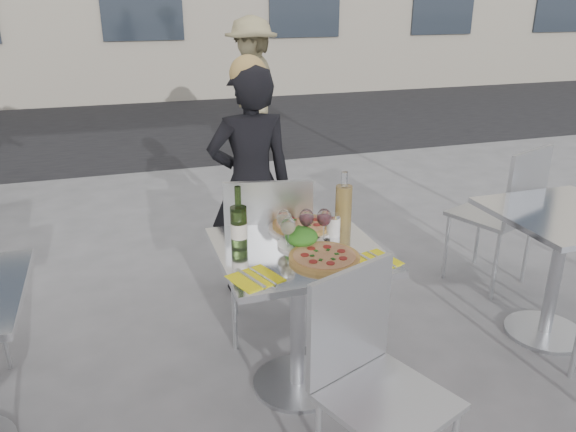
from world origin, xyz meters
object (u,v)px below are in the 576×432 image
object	(u,v)px
pizza_far	(302,226)
sugar_shaker	(333,225)
wineglass_red_b	(324,219)
pedestrian_b	(253,89)
wine_bottle	(239,225)
woman_diner	(251,184)
chair_near	(370,369)
wineglass_white_b	(284,220)
salad_plate	(301,238)
napkin_left	(255,278)
wineglass_white_a	(288,227)
side_chair_rfar	(507,206)
chair_far	(268,246)
side_table_right	(560,248)
napkin_right	(375,261)
main_table	(298,289)
carafe	(344,206)
wineglass_red_a	(306,219)
pizza_near	(324,257)

from	to	relation	value
pizza_far	sugar_shaker	xyz separation A→B (m)	(0.12, -0.12, 0.04)
wineglass_red_b	pedestrian_b	bearing A→B (deg)	80.04
wine_bottle	woman_diner	bearing A→B (deg)	72.96
chair_near	wineglass_white_b	bearing A→B (deg)	76.16
salad_plate	napkin_left	distance (m)	0.38
sugar_shaker	wineglass_red_b	world-z (taller)	wineglass_red_b
wine_bottle	wineglass_red_b	distance (m)	0.39
wineglass_white_a	side_chair_rfar	bearing A→B (deg)	19.48
chair_far	pedestrian_b	size ratio (longest dim) A/B	0.60
side_table_right	wineglass_red_b	size ratio (longest dim) A/B	4.76
chair_far	napkin_right	size ratio (longest dim) A/B	4.43
main_table	wineglass_white_a	distance (m)	0.32
side_chair_rfar	wineglass_white_b	bearing A→B (deg)	-4.18
chair_near	pedestrian_b	distance (m)	4.96
carafe	sugar_shaker	world-z (taller)	carafe
main_table	sugar_shaker	distance (m)	0.35
salad_plate	napkin_right	size ratio (longest dim) A/B	1.00
woman_diner	carafe	size ratio (longest dim) A/B	5.01
wine_bottle	pizza_far	bearing A→B (deg)	21.27
sugar_shaker	wineglass_red_a	xyz separation A→B (m)	(-0.14, -0.02, 0.06)
sugar_shaker	wineglass_white_a	size ratio (longest dim) A/B	0.68
wineglass_red_b	napkin_left	size ratio (longest dim) A/B	0.68
chair_near	sugar_shaker	bearing A→B (deg)	57.33
wineglass_red_b	pizza_near	bearing A→B (deg)	-110.28
side_chair_rfar	napkin_right	xyz separation A→B (m)	(-1.33, -0.81, 0.19)
salad_plate	wineglass_white_a	bearing A→B (deg)	-162.87
side_table_right	chair_far	size ratio (longest dim) A/B	0.77
pizza_near	carafe	xyz separation A→B (m)	(0.21, 0.29, 0.11)
sugar_shaker	wineglass_red_a	bearing A→B (deg)	-172.18
wineglass_white_a	napkin_left	world-z (taller)	wineglass_white_a
pizza_near	wineglass_red_a	world-z (taller)	wineglass_red_a
chair_near	napkin_left	size ratio (longest dim) A/B	3.91
wineglass_red_b	pizza_far	bearing A→B (deg)	108.07
pizza_far	wineglass_white_a	size ratio (longest dim) A/B	2.06
carafe	napkin_right	xyz separation A→B (m)	(-0.01, -0.38, -0.11)
chair_far	napkin_right	world-z (taller)	chair_far
pedestrian_b	sugar_shaker	bearing A→B (deg)	-7.76
pedestrian_b	wine_bottle	xyz separation A→B (m)	(-1.13, -4.17, 0.05)
chair_far	sugar_shaker	xyz separation A→B (m)	(0.23, -0.35, 0.23)
wineglass_red_a	napkin_right	distance (m)	0.38
wineglass_white_b	chair_near	bearing A→B (deg)	-82.30
main_table	pizza_far	bearing A→B (deg)	67.03
chair_far	wineglass_white_a	distance (m)	0.52
pizza_far	wine_bottle	world-z (taller)	wine_bottle
wineglass_white_a	side_table_right	bearing A→B (deg)	-0.02
side_table_right	carafe	distance (m)	1.27
main_table	pizza_far	xyz separation A→B (m)	(0.09, 0.21, 0.23)
chair_near	woman_diner	bearing A→B (deg)	69.02
main_table	pizza_near	size ratio (longest dim) A/B	2.43
main_table	woman_diner	world-z (taller)	woman_diner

